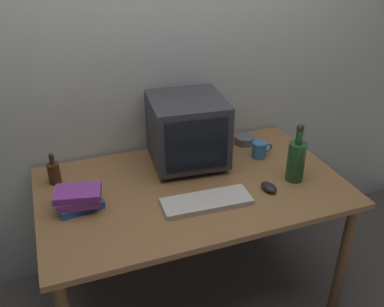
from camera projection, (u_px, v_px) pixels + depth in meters
ground_plane at (192, 291)px, 2.50m from camera, size 6.00×6.00×0.00m
back_wall at (160, 59)px, 2.31m from camera, size 4.00×0.08×2.50m
desk at (192, 198)px, 2.18m from camera, size 1.51×0.90×0.75m
crt_monitor at (187, 130)px, 2.24m from camera, size 0.41×0.42×0.37m
keyboard at (206, 201)px, 1.99m from camera, size 0.43×0.17×0.02m
computer_mouse at (269, 187)px, 2.09m from camera, size 0.07×0.11×0.04m
bottle_tall at (296, 160)px, 2.13m from camera, size 0.09×0.09×0.31m
bottle_short at (54, 172)px, 2.13m from camera, size 0.06×0.06×0.17m
book_stack at (79, 199)px, 1.94m from camera, size 0.23×0.18×0.10m
mug at (260, 150)px, 2.37m from camera, size 0.12×0.08×0.09m
cd_spindle at (245, 140)px, 2.52m from camera, size 0.12×0.12×0.04m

